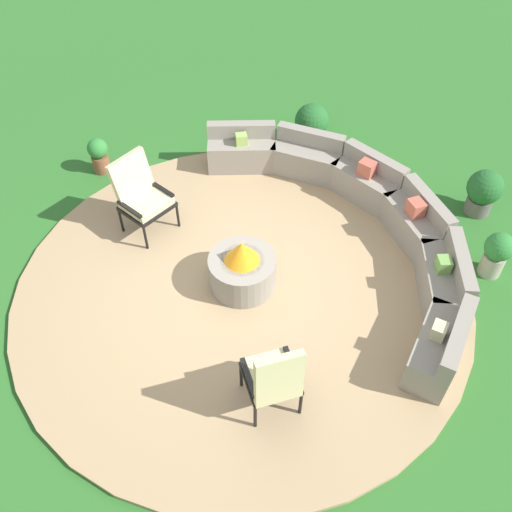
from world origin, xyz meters
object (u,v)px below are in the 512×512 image
Objects in this scene: curved_stone_bench at (362,215)px; lounge_chair_front_right at (274,378)px; potted_plant_3 at (497,253)px; potted_plant_0 at (312,124)px; potted_plant_1 at (99,154)px; fire_pit at (242,269)px; potted_plant_2 at (484,191)px; lounge_chair_front_left at (141,194)px.

lounge_chair_front_right is (1.58, -2.49, 0.27)m from curved_stone_bench.
potted_plant_3 is (1.48, 0.96, 0.02)m from curved_stone_bench.
potted_plant_1 is at bearing -109.70° from potted_plant_0.
fire_pit is at bearing -51.25° from potted_plant_0.
lounge_chair_front_left is at bearing -118.03° from potted_plant_2.
lounge_chair_front_right is 4.36m from potted_plant_2.
lounge_chair_front_left is at bearing -132.66° from potted_plant_3.
potted_plant_1 is 5.86m from potted_plant_3.
potted_plant_0 is 1.22× the size of potted_plant_1.
potted_plant_0 is at bearing 128.75° from fire_pit.
lounge_chair_front_left reaches higher than fire_pit.
potted_plant_1 is 5.71m from potted_plant_2.
lounge_chair_front_left is at bearing -124.15° from curved_stone_bench.
potted_plant_0 is (-0.44, 3.16, -0.25)m from lounge_chair_front_left.
potted_plant_1 is at bearing -143.88° from potted_plant_3.
potted_plant_1 is (-1.15, -3.21, -0.06)m from potted_plant_0.
potted_plant_0 is 3.60m from potted_plant_3.
potted_plant_3 reaches higher than potted_plant_1.
lounge_chair_front_right is 1.88× the size of potted_plant_1.
lounge_chair_front_right is at bearing -76.54° from potted_plant_2.
potted_plant_3 is at bearing -40.56° from potted_plant_2.
lounge_chair_front_right is 4.85m from potted_plant_1.
lounge_chair_front_right reaches higher than potted_plant_0.
potted_plant_1 is at bearing -142.53° from curved_stone_bench.
potted_plant_3 is (0.91, -0.78, -0.02)m from potted_plant_2.
fire_pit is 3.32m from potted_plant_0.
potted_plant_2 is 1.20m from potted_plant_3.
fire_pit is at bearing -118.06° from potted_plant_3.
potted_plant_2 is (-1.01, 4.23, -0.24)m from lounge_chair_front_right.
lounge_chair_front_left is 1.57× the size of potted_plant_0.
potted_plant_0 is (-3.69, 3.20, -0.25)m from lounge_chair_front_right.
potted_plant_2 is at bearing 21.04° from potted_plant_0.
lounge_chair_front_left is (-1.66, -2.45, 0.28)m from curved_stone_bench.
fire_pit is 3.21m from potted_plant_3.
potted_plant_0 is at bearing 171.76° from lounge_chair_front_left.
lounge_chair_front_right is (1.61, -0.62, 0.28)m from fire_pit.
lounge_chair_front_right is at bearing 73.08° from lounge_chair_front_left.
lounge_chair_front_right is at bearing -40.96° from potted_plant_0.
potted_plant_2 is (3.82, 4.24, 0.07)m from potted_plant_1.
fire_pit is 1.75m from lounge_chair_front_right.
fire_pit is 1.46× the size of potted_plant_1.
potted_plant_0 is 1.00× the size of potted_plant_2.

